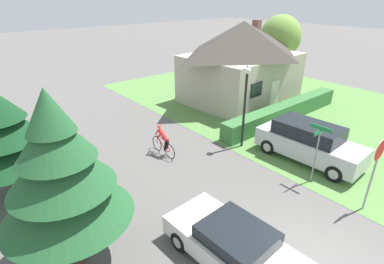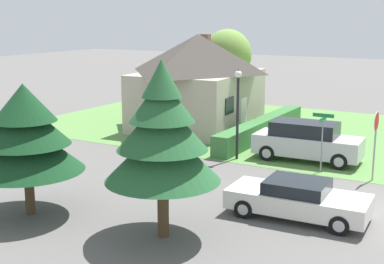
{
  "view_description": "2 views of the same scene",
  "coord_description": "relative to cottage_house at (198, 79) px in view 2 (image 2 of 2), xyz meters",
  "views": [
    {
      "loc": [
        -6.62,
        -2.15,
        7.2
      ],
      "look_at": [
        1.03,
        7.03,
        1.65
      ],
      "focal_mm": 28.0,
      "sensor_mm": 36.0,
      "label": 1
    },
    {
      "loc": [
        -17.75,
        -3.41,
        6.47
      ],
      "look_at": [
        0.56,
        7.12,
        1.92
      ],
      "focal_mm": 50.0,
      "sensor_mm": 36.0,
      "label": 2
    }
  ],
  "objects": [
    {
      "name": "ground_plane",
      "position": [
        -9.72,
        -11.97,
        -2.86
      ],
      "size": [
        140.0,
        140.0,
        0.0
      ],
      "primitive_type": "plane",
      "color": "#5B5956"
    },
    {
      "name": "grass_verge_right",
      "position": [
        1.71,
        -7.97,
        -2.86
      ],
      "size": [
        16.0,
        36.0,
        0.01
      ],
      "primitive_type": "cube",
      "color": "#568442",
      "rests_on": "ground"
    },
    {
      "name": "cottage_house",
      "position": [
        0.0,
        0.0,
        0.0
      ],
      "size": [
        8.56,
        6.7,
        5.52
      ],
      "rotation": [
        0.0,
        0.0,
        0.06
      ],
      "color": "#B2A893",
      "rests_on": "ground"
    },
    {
      "name": "hedge_row",
      "position": [
        -0.86,
        -4.48,
        -2.34
      ],
      "size": [
        10.32,
        0.9,
        1.04
      ],
      "primitive_type": "cube",
      "color": "#387038",
      "rests_on": "ground"
    },
    {
      "name": "sedan_left_lane",
      "position": [
        -11.3,
        -10.08,
        -2.23
      ],
      "size": [
        2.08,
        4.63,
        1.27
      ],
      "rotation": [
        0.0,
        0.0,
        1.62
      ],
      "color": "silver",
      "rests_on": "ground"
    },
    {
      "name": "cyclist",
      "position": [
        -9.14,
        -3.3,
        -2.15
      ],
      "size": [
        0.44,
        1.87,
        1.48
      ],
      "rotation": [
        0.0,
        0.0,
        1.57
      ],
      "color": "black",
      "rests_on": "ground"
    },
    {
      "name": "parked_suv_right",
      "position": [
        -4.24,
        -8.08,
        -1.95
      ],
      "size": [
        2.09,
        4.88,
        1.81
      ],
      "rotation": [
        0.0,
        0.0,
        1.62
      ],
      "color": "#B7B7BC",
      "rests_on": "ground"
    },
    {
      "name": "stop_sign",
      "position": [
        -5.89,
        -11.38,
        -0.83
      ],
      "size": [
        0.8,
        0.07,
        2.83
      ],
      "rotation": [
        0.0,
        0.0,
        3.12
      ],
      "color": "gray",
      "rests_on": "ground"
    },
    {
      "name": "street_lamp",
      "position": [
        -5.55,
        -5.18,
        -0.13
      ],
      "size": [
        0.33,
        0.33,
        4.18
      ],
      "color": "black",
      "rests_on": "ground"
    },
    {
      "name": "street_name_sign",
      "position": [
        -5.73,
        -9.2,
        -1.09
      ],
      "size": [
        0.9,
        0.9,
        2.54
      ],
      "color": "gray",
      "rests_on": "ground"
    },
    {
      "name": "conifer_tall_near",
      "position": [
        -14.78,
        -7.08,
        0.25
      ],
      "size": [
        3.44,
        3.44,
        5.32
      ],
      "color": "#4C3823",
      "rests_on": "ground"
    },
    {
      "name": "conifer_tall_far",
      "position": [
        -15.45,
        -2.22,
        -0.12
      ],
      "size": [
        3.73,
        3.73,
        4.4
      ],
      "color": "#4C3823",
      "rests_on": "ground"
    },
    {
      "name": "deciduous_tree_right",
      "position": [
        5.53,
        0.82,
        1.08
      ],
      "size": [
        3.3,
        3.3,
        5.69
      ],
      "color": "#4C3823",
      "rests_on": "ground"
    }
  ]
}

